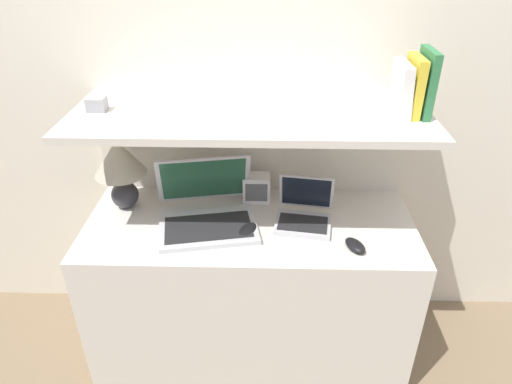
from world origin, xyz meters
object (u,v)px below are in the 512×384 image
object	(u,v)px
table_lamp	(120,164)
laptop_large	(207,212)
book_white	(402,89)
laptop_small	(304,214)
second_mouse	(355,246)
router_box	(257,188)
computer_mouse	(247,231)
shelf_gadget	(97,104)
book_green	(426,83)
book_yellow	(414,86)

from	to	relation	value
table_lamp	laptop_large	distance (m)	0.41
laptop_large	book_white	distance (m)	0.87
laptop_small	table_lamp	bearing A→B (deg)	172.40
second_mouse	router_box	distance (m)	0.51
computer_mouse	book_white	bearing A→B (deg)	14.58
router_box	shelf_gadget	distance (m)	0.73
computer_mouse	router_box	size ratio (longest dim) A/B	1.07
table_lamp	laptop_large	bearing A→B (deg)	-17.26
book_white	router_box	bearing A→B (deg)	167.14
book_green	book_yellow	world-z (taller)	book_green
computer_mouse	second_mouse	xyz separation A→B (m)	(0.41, -0.09, -0.00)
book_green	book_yellow	size ratio (longest dim) A/B	1.11
laptop_small	router_box	world-z (taller)	laptop_small
second_mouse	book_green	bearing A→B (deg)	45.40
laptop_small	book_green	xyz separation A→B (m)	(0.41, 0.05, 0.52)
router_box	book_yellow	xyz separation A→B (m)	(0.56, -0.12, 0.49)
laptop_large	book_green	xyz separation A→B (m)	(0.80, 0.06, 0.51)
laptop_large	book_yellow	xyz separation A→B (m)	(0.76, 0.06, 0.50)
computer_mouse	book_white	size ratio (longest dim) A/B	0.67
book_white	shelf_gadget	xyz separation A→B (m)	(-1.11, 0.00, -0.07)
computer_mouse	book_green	bearing A→B (deg)	12.78
table_lamp	second_mouse	size ratio (longest dim) A/B	2.69
laptop_large	router_box	size ratio (longest dim) A/B	3.73
laptop_small	shelf_gadget	world-z (taller)	shelf_gadget
computer_mouse	book_white	xyz separation A→B (m)	(0.55, 0.14, 0.53)
book_yellow	shelf_gadget	distance (m)	1.15
second_mouse	book_green	world-z (taller)	book_green
book_green	shelf_gadget	size ratio (longest dim) A/B	3.33
laptop_small	book_green	bearing A→B (deg)	7.43
laptop_small	computer_mouse	size ratio (longest dim) A/B	1.98
router_box	book_white	bearing A→B (deg)	-12.86
router_box	book_green	distance (m)	0.79
book_green	laptop_small	bearing A→B (deg)	-172.57
computer_mouse	router_box	distance (m)	0.27
laptop_large	computer_mouse	world-z (taller)	laptop_large
laptop_large	laptop_small	world-z (taller)	laptop_large
table_lamp	second_mouse	bearing A→B (deg)	-16.47
laptop_large	book_yellow	bearing A→B (deg)	4.88
table_lamp	book_green	bearing A→B (deg)	-2.35
second_mouse	book_green	distance (m)	0.64
laptop_large	book_white	xyz separation A→B (m)	(0.72, 0.06, 0.49)
computer_mouse	book_yellow	bearing A→B (deg)	13.61
table_lamp	shelf_gadget	size ratio (longest dim) A/B	4.45
laptop_large	book_green	bearing A→B (deg)	4.64
book_white	shelf_gadget	world-z (taller)	book_white
computer_mouse	router_box	bearing A→B (deg)	83.58
book_white	computer_mouse	bearing A→B (deg)	-165.42
book_yellow	shelf_gadget	world-z (taller)	book_yellow
shelf_gadget	second_mouse	bearing A→B (deg)	-13.32
shelf_gadget	book_white	bearing A→B (deg)	0.00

